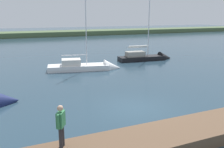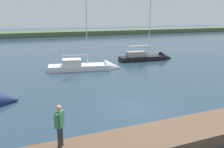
{
  "view_description": "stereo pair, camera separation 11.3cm",
  "coord_description": "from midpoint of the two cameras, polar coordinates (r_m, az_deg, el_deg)",
  "views": [
    {
      "loc": [
        6.63,
        11.83,
        5.31
      ],
      "look_at": [
        0.24,
        -2.74,
        1.49
      ],
      "focal_mm": 39.44,
      "sensor_mm": 36.0,
      "label": 1
    },
    {
      "loc": [
        6.52,
        11.87,
        5.31
      ],
      "look_at": [
        0.24,
        -2.74,
        1.49
      ],
      "focal_mm": 39.44,
      "sensor_mm": 36.0,
      "label": 2
    }
  ],
  "objects": [
    {
      "name": "ground_plane",
      "position": [
        14.56,
        5.01,
        -7.96
      ],
      "size": [
        200.0,
        200.0,
        0.0
      ],
      "primitive_type": "plane",
      "color": "#263D4C"
    },
    {
      "name": "far_shoreline",
      "position": [
        66.51,
        -18.13,
        8.25
      ],
      "size": [
        180.0,
        8.0,
        2.4
      ],
      "primitive_type": "cube",
      "color": "#4C603D",
      "rests_on": "ground_plane"
    },
    {
      "name": "person_on_dock",
      "position": [
        9.27,
        -12.1,
        -11.15
      ],
      "size": [
        0.41,
        0.55,
        1.63
      ],
      "rotation": [
        0.0,
        0.0,
        2.6
      ],
      "color": "#28282D",
      "rests_on": "dock_pier"
    },
    {
      "name": "sailboat_inner_slip",
      "position": [
        30.21,
        8.29,
        3.64
      ],
      "size": [
        6.91,
        2.3,
        7.68
      ],
      "rotation": [
        0.0,
        0.0,
        3.05
      ],
      "color": "black",
      "rests_on": "ground_plane"
    },
    {
      "name": "dock_pier",
      "position": [
        11.32,
        15.35,
        -13.4
      ],
      "size": [
        26.37,
        2.22,
        0.56
      ],
      "primitive_type": "cube",
      "color": "brown",
      "rests_on": "ground_plane"
    },
    {
      "name": "sailboat_far_right",
      "position": [
        24.67,
        -5.54,
        1.36
      ],
      "size": [
        7.39,
        3.28,
        9.16
      ],
      "rotation": [
        0.0,
        0.0,
        2.93
      ],
      "color": "white",
      "rests_on": "ground_plane"
    }
  ]
}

